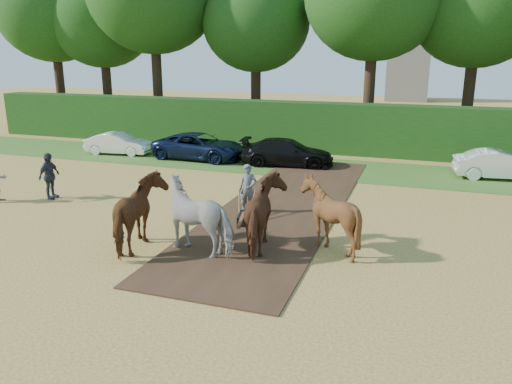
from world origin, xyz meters
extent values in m
plane|color=gold|center=(0.00, 0.00, 0.00)|extent=(120.00, 120.00, 0.00)
cube|color=#472D1C|center=(1.50, 7.00, 0.03)|extent=(4.50, 17.00, 0.05)
cube|color=#38601E|center=(0.00, 14.00, 0.01)|extent=(50.00, 5.00, 0.03)
cube|color=#14380F|center=(0.00, 18.50, 1.50)|extent=(46.00, 1.60, 3.00)
imported|color=#282C36|center=(-8.08, 4.81, 0.97)|extent=(0.48, 1.15, 1.95)
imported|color=brown|center=(-1.54, 1.20, 1.14)|extent=(1.80, 2.89, 2.27)
imported|color=beige|center=(0.32, 1.79, 1.14)|extent=(2.63, 2.39, 2.27)
imported|color=#503119|center=(2.18, 2.39, 1.14)|extent=(1.80, 2.89, 2.27)
imported|color=#5B2C16|center=(4.04, 2.98, 1.14)|extent=(2.25, 2.42, 2.28)
cube|color=black|center=(0.72, 4.38, 0.19)|extent=(0.59, 1.03, 0.38)
cube|color=brown|center=(0.87, 3.75, 0.38)|extent=(0.44, 1.50, 0.11)
cylinder|color=brown|center=(0.36, 4.91, 0.59)|extent=(0.45, 1.05, 0.80)
cylinder|color=brown|center=(0.82, 5.02, 0.59)|extent=(0.16, 1.10, 0.80)
imported|color=gray|center=(0.43, 5.65, 0.95)|extent=(0.78, 0.60, 1.90)
imported|color=white|center=(-10.74, 13.78, 0.65)|extent=(4.06, 1.82, 1.30)
imported|color=#121D39|center=(-5.54, 14.07, 0.74)|extent=(5.48, 2.73, 1.49)
imported|color=black|center=(-0.34, 14.09, 0.72)|extent=(5.21, 2.64, 1.45)
imported|color=white|center=(10.20, 14.54, 0.70)|extent=(4.41, 1.99, 1.40)
cylinder|color=#382616|center=(-21.00, 21.50, 2.93)|extent=(0.70, 0.70, 5.85)
ellipsoid|color=#163F11|center=(-21.00, 21.50, 9.00)|extent=(8.40, 8.40, 7.73)
cylinder|color=#382616|center=(-17.00, 22.00, 2.70)|extent=(0.70, 0.70, 5.40)
ellipsoid|color=#163F11|center=(-17.00, 22.00, 8.32)|extent=(7.80, 7.80, 7.18)
cylinder|color=#382616|center=(-12.00, 21.00, 3.26)|extent=(0.70, 0.70, 6.53)
cylinder|color=#382616|center=(-5.00, 22.50, 2.59)|extent=(0.70, 0.70, 5.17)
ellipsoid|color=#163F11|center=(-5.00, 22.50, 7.95)|extent=(7.40, 7.40, 6.81)
cylinder|color=#382616|center=(3.00, 21.50, 3.04)|extent=(0.70, 0.70, 6.08)
cylinder|color=#382616|center=(9.00, 23.00, 2.81)|extent=(0.70, 0.70, 5.62)
ellipsoid|color=#163F11|center=(9.00, 23.00, 8.62)|extent=(8.00, 8.00, 7.36)
cube|color=slate|center=(4.00, 55.00, 4.50)|extent=(5.00, 5.00, 9.00)
camera|label=1|loc=(6.61, -11.52, 6.00)|focal=35.00mm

